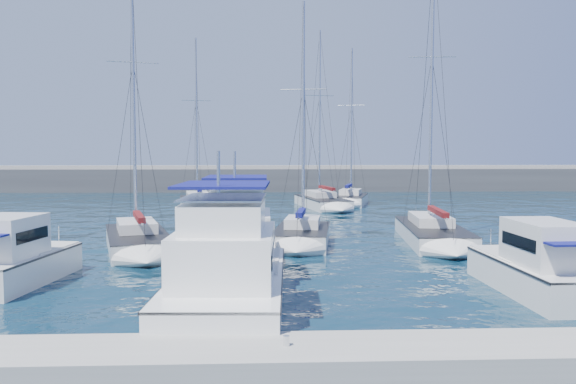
{
  "coord_description": "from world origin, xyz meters",
  "views": [
    {
      "loc": [
        -0.51,
        -24.21,
        5.27
      ],
      "look_at": [
        0.81,
        7.45,
        3.0
      ],
      "focal_mm": 35.0,
      "sensor_mm": 36.0,
      "label": 1
    }
  ],
  "objects_px": {
    "motor_yacht_port_inner": "(228,277)",
    "sailboat_back_c": "(350,199)",
    "sailboat_mid_d": "(432,232)",
    "sailboat_back_b": "(322,202)",
    "sailboat_mid_b": "(137,240)",
    "motor_yacht_stbd_outer": "(536,269)",
    "sailboat_back_a": "(198,203)",
    "motor_yacht_port_outer": "(15,261)",
    "motor_yacht_stbd_inner": "(238,250)",
    "sailboat_mid_c": "(302,235)"
  },
  "relations": [
    {
      "from": "motor_yacht_stbd_inner",
      "to": "sailboat_back_b",
      "type": "distance_m",
      "value": 30.32
    },
    {
      "from": "sailboat_back_b",
      "to": "motor_yacht_port_inner",
      "type": "bearing_deg",
      "value": -111.54
    },
    {
      "from": "sailboat_mid_b",
      "to": "sailboat_mid_d",
      "type": "xyz_separation_m",
      "value": [
        16.7,
        2.11,
        -0.0
      ]
    },
    {
      "from": "sailboat_mid_b",
      "to": "sailboat_back_b",
      "type": "relative_size",
      "value": 0.95
    },
    {
      "from": "motor_yacht_port_inner",
      "to": "sailboat_mid_b",
      "type": "distance_m",
      "value": 13.16
    },
    {
      "from": "sailboat_mid_d",
      "to": "sailboat_back_a",
      "type": "xyz_separation_m",
      "value": [
        -16.05,
        19.83,
        -0.01
      ]
    },
    {
      "from": "sailboat_back_a",
      "to": "sailboat_back_c",
      "type": "height_order",
      "value": "sailboat_back_a"
    },
    {
      "from": "sailboat_mid_c",
      "to": "sailboat_back_b",
      "type": "distance_m",
      "value": 21.72
    },
    {
      "from": "sailboat_mid_b",
      "to": "motor_yacht_stbd_inner",
      "type": "bearing_deg",
      "value": -66.91
    },
    {
      "from": "motor_yacht_port_outer",
      "to": "motor_yacht_stbd_inner",
      "type": "height_order",
      "value": "motor_yacht_stbd_inner"
    },
    {
      "from": "sailboat_back_a",
      "to": "motor_yacht_stbd_inner",
      "type": "bearing_deg",
      "value": -89.77
    },
    {
      "from": "motor_yacht_port_outer",
      "to": "sailboat_mid_b",
      "type": "xyz_separation_m",
      "value": [
        3.03,
        7.87,
        -0.41
      ]
    },
    {
      "from": "motor_yacht_port_outer",
      "to": "motor_yacht_stbd_inner",
      "type": "xyz_separation_m",
      "value": [
        8.77,
        1.04,
        0.19
      ]
    },
    {
      "from": "motor_yacht_port_inner",
      "to": "sailboat_back_c",
      "type": "xyz_separation_m",
      "value": [
        9.79,
        37.35,
        -0.58
      ]
    },
    {
      "from": "motor_yacht_stbd_inner",
      "to": "sailboat_mid_c",
      "type": "height_order",
      "value": "sailboat_mid_c"
    },
    {
      "from": "motor_yacht_port_outer",
      "to": "motor_yacht_stbd_outer",
      "type": "distance_m",
      "value": 20.05
    },
    {
      "from": "motor_yacht_stbd_outer",
      "to": "sailboat_mid_d",
      "type": "height_order",
      "value": "sailboat_mid_d"
    },
    {
      "from": "sailboat_back_b",
      "to": "sailboat_back_c",
      "type": "distance_m",
      "value": 4.14
    },
    {
      "from": "sailboat_mid_c",
      "to": "sailboat_back_b",
      "type": "height_order",
      "value": "sailboat_back_b"
    },
    {
      "from": "motor_yacht_port_inner",
      "to": "sailboat_back_c",
      "type": "height_order",
      "value": "sailboat_back_c"
    },
    {
      "from": "motor_yacht_stbd_inner",
      "to": "sailboat_mid_c",
      "type": "bearing_deg",
      "value": 68.25
    },
    {
      "from": "motor_yacht_stbd_outer",
      "to": "sailboat_mid_c",
      "type": "distance_m",
      "value": 13.98
    },
    {
      "from": "sailboat_mid_c",
      "to": "sailboat_mid_d",
      "type": "height_order",
      "value": "sailboat_mid_d"
    },
    {
      "from": "sailboat_mid_b",
      "to": "sailboat_back_b",
      "type": "xyz_separation_m",
      "value": [
        12.31,
        22.76,
        -0.0
      ]
    },
    {
      "from": "motor_yacht_stbd_inner",
      "to": "sailboat_mid_c",
      "type": "relative_size",
      "value": 0.62
    },
    {
      "from": "sailboat_mid_c",
      "to": "sailboat_back_a",
      "type": "height_order",
      "value": "sailboat_back_a"
    },
    {
      "from": "motor_yacht_stbd_outer",
      "to": "sailboat_back_c",
      "type": "height_order",
      "value": "sailboat_back_c"
    },
    {
      "from": "sailboat_mid_d",
      "to": "motor_yacht_port_outer",
      "type": "bearing_deg",
      "value": -147.12
    },
    {
      "from": "motor_yacht_port_inner",
      "to": "sailboat_mid_c",
      "type": "relative_size",
      "value": 0.69
    },
    {
      "from": "motor_yacht_stbd_inner",
      "to": "sailboat_mid_c",
      "type": "distance_m",
      "value": 8.78
    },
    {
      "from": "motor_yacht_stbd_outer",
      "to": "sailboat_mid_b",
      "type": "height_order",
      "value": "sailboat_mid_b"
    },
    {
      "from": "sailboat_back_a",
      "to": "sailboat_back_c",
      "type": "xyz_separation_m",
      "value": [
        14.77,
        3.55,
        0.02
      ]
    },
    {
      "from": "motor_yacht_stbd_inner",
      "to": "sailboat_mid_b",
      "type": "bearing_deg",
      "value": 130.13
    },
    {
      "from": "motor_yacht_port_inner",
      "to": "sailboat_back_b",
      "type": "xyz_separation_m",
      "value": [
        6.67,
        34.63,
        -0.6
      ]
    },
    {
      "from": "motor_yacht_port_inner",
      "to": "sailboat_mid_b",
      "type": "xyz_separation_m",
      "value": [
        -5.64,
        11.87,
        -0.6
      ]
    },
    {
      "from": "sailboat_back_a",
      "to": "sailboat_back_b",
      "type": "distance_m",
      "value": 11.68
    },
    {
      "from": "motor_yacht_stbd_inner",
      "to": "motor_yacht_stbd_outer",
      "type": "height_order",
      "value": "motor_yacht_stbd_inner"
    },
    {
      "from": "sailboat_mid_b",
      "to": "sailboat_back_a",
      "type": "xyz_separation_m",
      "value": [
        0.66,
        21.93,
        -0.01
      ]
    },
    {
      "from": "motor_yacht_port_outer",
      "to": "sailboat_back_c",
      "type": "xyz_separation_m",
      "value": [
        18.46,
        33.35,
        -0.39
      ]
    },
    {
      "from": "motor_yacht_stbd_outer",
      "to": "sailboat_mid_b",
      "type": "bearing_deg",
      "value": 147.65
    },
    {
      "from": "motor_yacht_stbd_outer",
      "to": "motor_yacht_port_inner",
      "type": "bearing_deg",
      "value": -172.86
    },
    {
      "from": "sailboat_mid_d",
      "to": "sailboat_back_b",
      "type": "relative_size",
      "value": 1.02
    },
    {
      "from": "motor_yacht_port_inner",
      "to": "motor_yacht_stbd_inner",
      "type": "height_order",
      "value": "same"
    },
    {
      "from": "motor_yacht_port_inner",
      "to": "sailboat_mid_b",
      "type": "height_order",
      "value": "sailboat_mid_b"
    },
    {
      "from": "motor_yacht_port_inner",
      "to": "sailboat_mid_c",
      "type": "xyz_separation_m",
      "value": [
        3.36,
        13.17,
        -0.6
      ]
    },
    {
      "from": "sailboat_mid_c",
      "to": "sailboat_back_b",
      "type": "xyz_separation_m",
      "value": [
        3.31,
        21.46,
        -0.0
      ]
    },
    {
      "from": "motor_yacht_stbd_inner",
      "to": "sailboat_mid_b",
      "type": "relative_size",
      "value": 0.54
    },
    {
      "from": "motor_yacht_port_inner",
      "to": "sailboat_back_b",
      "type": "distance_m",
      "value": 35.27
    },
    {
      "from": "motor_yacht_stbd_outer",
      "to": "sailboat_mid_b",
      "type": "xyz_separation_m",
      "value": [
        -16.88,
        10.25,
        -0.41
      ]
    },
    {
      "from": "motor_yacht_port_inner",
      "to": "sailboat_back_a",
      "type": "relative_size",
      "value": 0.6
    }
  ]
}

